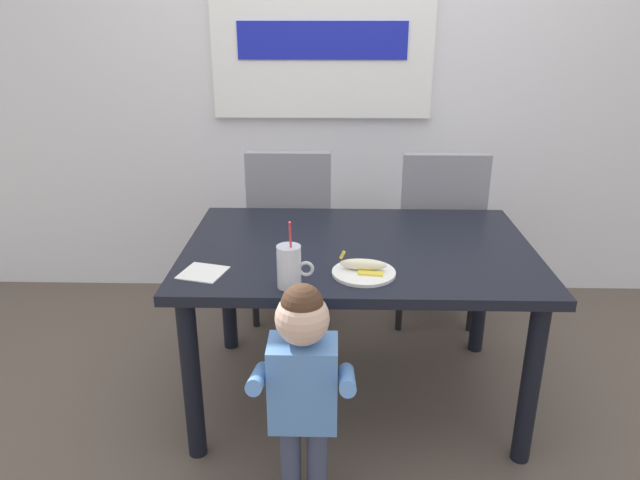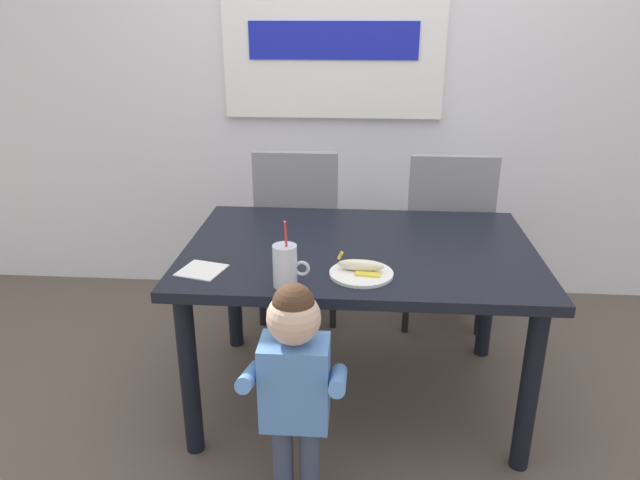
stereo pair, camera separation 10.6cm
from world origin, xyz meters
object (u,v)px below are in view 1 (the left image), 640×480
Objects in this scene: dining_chair_right at (438,228)px; milk_cup at (289,269)px; dining_table at (358,266)px; dining_chair_left at (291,226)px; toddler_standing at (303,374)px; peeled_banana at (364,265)px; snack_plate at (364,273)px; paper_napkin at (203,273)px.

milk_cup reaches higher than dining_chair_right.
dining_chair_left is at bearing 114.78° from dining_table.
peeled_banana is at bearing 60.77° from toddler_standing.
dining_chair_right is 1.46m from toddler_standing.
milk_cup is (-0.06, 0.24, 0.26)m from toddler_standing.
dining_chair_right is 1.30m from milk_cup.
peeled_banana reaches higher than snack_plate.
dining_chair_left is 3.85× the size of milk_cup.
toddler_standing is 0.55m from paper_napkin.
dining_table is at bearing 57.39° from dining_chair_right.
dining_table is 0.29m from snack_plate.
peeled_banana is (0.01, -0.26, 0.12)m from dining_table.
snack_plate reaches higher than paper_napkin.
snack_plate is (0.26, 0.11, -0.06)m from milk_cup.
toddler_standing is 5.59× the size of paper_napkin.
peeled_banana reaches higher than dining_table.
paper_napkin is at bearing -153.89° from dining_table.
milk_cup is (-0.25, -0.38, 0.16)m from dining_table.
dining_chair_right is at bearing 65.90° from snack_plate.
snack_plate is (0.34, -0.98, 0.18)m from dining_chair_left.
dining_chair_left is 1.12m from milk_cup.
toddler_standing is at bearing 95.64° from dining_chair_left.
toddler_standing reaches higher than paper_napkin.
peeled_banana is 1.16× the size of paper_napkin.
dining_chair_left is 1.03m from paper_napkin.
paper_napkin is (-0.38, 0.35, 0.19)m from toddler_standing.
toddler_standing is 0.36m from milk_cup.
dining_table is at bearing 72.75° from toddler_standing.
toddler_standing is 4.81× the size of peeled_banana.
dining_chair_right is (0.44, 0.69, -0.08)m from dining_table.
dining_chair_left is 0.77m from dining_chair_right.
dining_chair_left is 1.34m from toddler_standing.
toddler_standing is 3.36× the size of milk_cup.
dining_chair_right reaches higher than dining_table.
snack_plate is at bearing 0.48° from paper_napkin.
dining_chair_left reaches higher than toddler_standing.
dining_chair_left is at bearing 109.02° from peeled_banana.
dining_chair_left is 5.51× the size of peeled_banana.
toddler_standing is (-0.63, -1.31, -0.02)m from dining_chair_right.
dining_chair_left is at bearing 95.64° from toddler_standing.
snack_plate reaches higher than dining_table.
snack_plate is at bearing -87.38° from peeled_banana.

